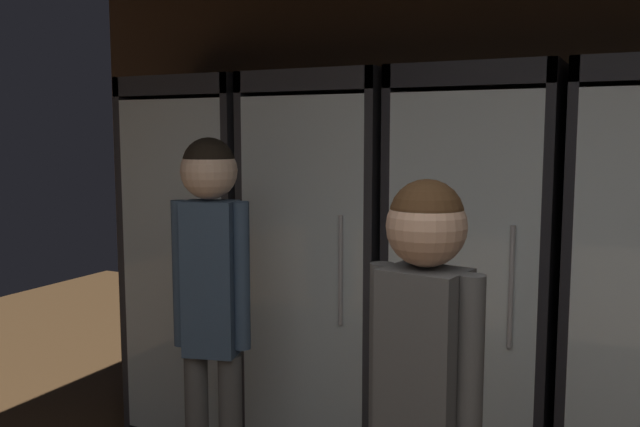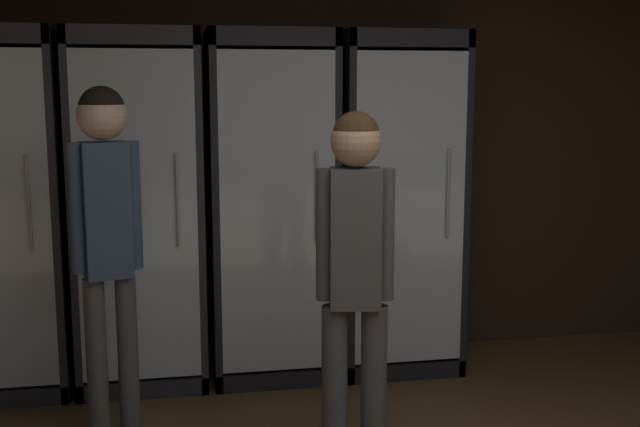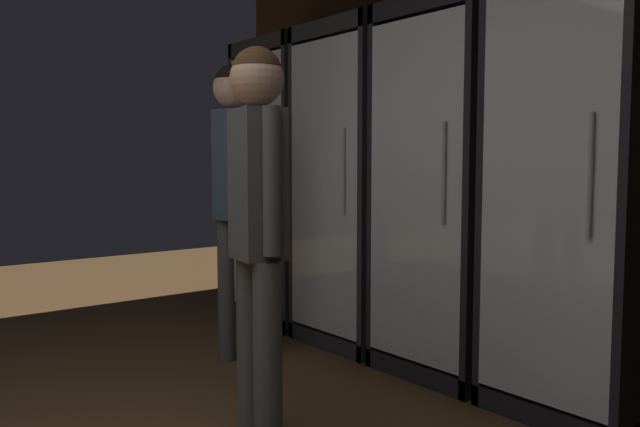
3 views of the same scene
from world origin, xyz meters
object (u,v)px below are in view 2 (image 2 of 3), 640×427
at_px(cooler_center, 271,209).
at_px(shopper_near, 106,218).
at_px(cooler_right, 394,206).
at_px(cooler_left, 140,213).
at_px(shopper_far, 355,262).
at_px(cooler_far_left, 1,218).

height_order(cooler_center, shopper_near, cooler_center).
distance_m(cooler_right, shopper_near, 1.85).
xyz_separation_m(cooler_left, shopper_far, (0.93, -1.40, -0.01)).
bearing_deg(cooler_right, shopper_near, -151.04).
bearing_deg(cooler_left, cooler_far_left, 179.90).
bearing_deg(shopper_near, cooler_far_left, 125.70).
bearing_deg(shopper_far, cooler_left, 123.68).
xyz_separation_m(cooler_far_left, cooler_right, (2.25, 0.00, 0.01)).
relative_size(cooler_left, cooler_center, 1.00).
bearing_deg(cooler_center, cooler_left, -179.94).
relative_size(cooler_far_left, cooler_right, 1.00).
relative_size(cooler_far_left, cooler_left, 1.00).
xyz_separation_m(cooler_far_left, shopper_far, (1.68, -1.40, -0.01)).
relative_size(cooler_center, shopper_far, 1.26).
distance_m(cooler_right, shopper_far, 1.51).
relative_size(cooler_right, shopper_far, 1.26).
xyz_separation_m(cooler_center, cooler_right, (0.75, 0.00, -0.00)).
distance_m(cooler_far_left, shopper_near, 1.10).
bearing_deg(shopper_far, cooler_far_left, 140.22).
xyz_separation_m(cooler_center, shopper_far, (0.18, -1.40, -0.02)).
distance_m(cooler_center, cooler_right, 0.75).
distance_m(cooler_far_left, cooler_right, 2.25).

